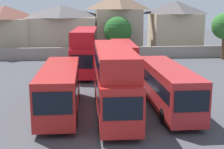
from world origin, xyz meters
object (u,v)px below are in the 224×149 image
(bus_3, at_px, (167,84))
(house_terrace_left, at_px, (6,30))
(bus_4, at_px, (85,48))
(house_terrace_centre, at_px, (62,29))
(house_terrace_right, at_px, (118,22))
(tree_right_of_lot, at_px, (118,31))
(bus_1, at_px, (60,87))
(house_terrace_far_right, at_px, (175,26))
(bus_2, at_px, (114,76))
(bus_5, at_px, (123,55))

(bus_3, bearing_deg, house_terrace_left, -148.86)
(bus_4, xyz_separation_m, house_terrace_centre, (-3.67, 16.74, 1.19))
(house_terrace_right, relative_size, tree_right_of_lot, 1.61)
(house_terrace_left, distance_m, house_terrace_centre, 9.00)
(bus_1, relative_size, house_terrace_left, 1.19)
(bus_3, bearing_deg, house_terrace_far_right, 162.93)
(house_terrace_right, bearing_deg, house_terrace_centre, -178.40)
(house_terrace_right, bearing_deg, house_terrace_far_right, 2.44)
(bus_2, bearing_deg, house_terrace_far_right, 157.74)
(bus_4, xyz_separation_m, house_terrace_left, (-12.67, 16.35, 1.17))
(bus_2, xyz_separation_m, bus_3, (4.15, 0.57, -0.84))
(bus_3, xyz_separation_m, house_terrace_right, (-0.10, 31.72, 3.27))
(house_terrace_far_right, bearing_deg, tree_right_of_lot, -154.90)
(bus_5, relative_size, house_terrace_centre, 0.90)
(bus_1, distance_m, tree_right_of_lot, 28.45)
(bus_3, distance_m, bus_4, 15.92)
(bus_4, height_order, house_terrace_centre, house_terrace_centre)
(bus_1, relative_size, bus_4, 0.85)
(bus_3, xyz_separation_m, bus_4, (-5.99, 14.72, 1.02))
(bus_1, xyz_separation_m, bus_3, (8.07, 0.21, -0.06))
(bus_2, height_order, house_terrace_centre, house_terrace_centre)
(bus_1, relative_size, bus_2, 0.87)
(tree_right_of_lot, bearing_deg, house_terrace_centre, 154.61)
(bus_1, relative_size, bus_5, 1.01)
(house_terrace_left, relative_size, house_terrace_far_right, 0.98)
(bus_1, relative_size, bus_3, 0.94)
(bus_3, xyz_separation_m, tree_right_of_lot, (-0.65, 27.18, 2.18))
(bus_2, distance_m, house_terrace_centre, 32.53)
(bus_2, height_order, bus_5, bus_2)
(bus_2, relative_size, tree_right_of_lot, 1.89)
(bus_4, xyz_separation_m, house_terrace_far_right, (15.96, 17.43, 1.61))
(bus_4, height_order, house_terrace_far_right, house_terrace_far_right)
(house_terrace_left, bearing_deg, bus_1, -71.30)
(bus_5, height_order, house_terrace_right, house_terrace_right)
(bus_1, bearing_deg, bus_5, 156.84)
(bus_2, xyz_separation_m, house_terrace_right, (4.04, 32.29, 2.44))
(house_terrace_centre, bearing_deg, bus_3, -72.92)
(house_terrace_far_right, bearing_deg, bus_3, -107.23)
(bus_3, xyz_separation_m, house_terrace_left, (-18.66, 31.07, 2.19))
(house_terrace_left, height_order, house_terrace_far_right, house_terrace_far_right)
(house_terrace_left, xyz_separation_m, house_terrace_right, (18.55, 0.65, 1.08))
(tree_right_of_lot, bearing_deg, bus_2, -97.18)
(bus_5, bearing_deg, house_terrace_left, -131.62)
(bus_3, height_order, bus_5, bus_5)
(bus_3, bearing_deg, bus_1, -88.35)
(bus_2, xyz_separation_m, bus_4, (-1.84, 15.29, 0.19))
(bus_1, xyz_separation_m, tree_right_of_lot, (7.42, 27.39, 2.12))
(bus_1, bearing_deg, bus_3, 92.43)
(bus_3, distance_m, tree_right_of_lot, 27.27)
(bus_3, bearing_deg, bus_4, -157.70)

